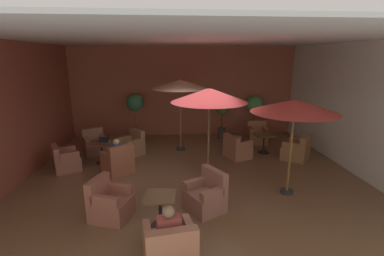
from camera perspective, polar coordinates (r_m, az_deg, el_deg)
name	(u,v)px	position (r m, az deg, el deg)	size (l,w,h in m)	color
ground_plane	(193,176)	(8.29, 0.26, -9.63)	(9.57, 9.01, 0.02)	brown
wall_back_brick	(184,92)	(12.12, -1.61, 7.37)	(9.57, 0.08, 3.77)	#98503B
wall_left_accent	(12,115)	(8.70, -32.67, 2.28)	(0.08, 9.01, 3.77)	brown
wall_right_plain	(358,109)	(9.41, 30.51, 3.32)	(0.08, 9.01, 3.77)	silver
ceiling_slab	(193,39)	(7.58, 0.30, 17.65)	(9.57, 9.01, 0.06)	silver
cafe_table_front_left	(102,147)	(9.51, -17.82, -3.64)	(0.86, 0.86, 0.68)	black
armchair_front_left_north	(65,160)	(9.41, -24.23, -5.92)	(1.01, 1.05, 0.79)	#985A4A
armchair_front_left_east	(118,162)	(8.62, -14.72, -6.76)	(1.05, 1.05, 0.90)	#9C583F
armchair_front_left_south	(132,146)	(10.09, -12.11, -3.56)	(1.03, 1.03, 0.86)	#956946
armchair_front_left_west	(95,144)	(10.62, -19.07, -3.15)	(0.97, 0.98, 0.85)	#925F4A
cafe_table_front_right	(264,139)	(10.32, 14.37, -2.20)	(0.70, 0.70, 0.68)	black
armchair_front_right_north	(257,135)	(11.45, 13.10, -1.43)	(0.79, 0.81, 0.85)	#98603F
armchair_front_right_east	(237,149)	(9.70, 9.06, -4.17)	(0.94, 0.99, 0.81)	#9F6649
armchair_front_right_south	(297,150)	(10.04, 20.47, -4.22)	(1.12, 1.12, 0.87)	#94643E
cafe_table_mid_center	(160,205)	(5.87, -6.46, -15.16)	(0.66, 0.66, 0.68)	black
armchair_mid_center_north	(110,204)	(6.42, -16.34, -14.51)	(0.96, 0.92, 0.89)	#975745
armchair_mid_center_east	(170,249)	(5.01, -4.52, -23.20)	(0.93, 0.91, 0.83)	#9B5C43
armchair_mid_center_south	(206,196)	(6.49, 2.84, -13.56)	(1.00, 1.04, 0.91)	#915C4B
patio_umbrella_tall_red	(209,95)	(7.86, 3.50, 6.58)	(2.15, 2.15, 2.52)	#2D2D2D
patio_umbrella_center_beige	(180,85)	(9.95, -2.44, 8.73)	(2.02, 2.02, 2.56)	#2D2D2D
patio_umbrella_near_wall	(294,107)	(7.02, 20.03, 4.02)	(2.04, 2.04, 2.38)	#2D2D2D
potted_tree_left_corner	(222,110)	(11.67, 6.15, 3.63)	(0.67, 0.67, 1.71)	#3C342C
potted_tree_mid_left	(135,110)	(11.25, -11.39, 3.60)	(0.67, 0.67, 1.95)	#3B2D31
potted_tree_mid_right	(254,108)	(12.10, 12.47, 4.02)	(0.73, 0.73, 1.76)	beige
patron_blue_shirt	(169,225)	(4.81, -4.70, -19.05)	(0.41, 0.27, 0.62)	#AC4640
patron_by_window	(117,150)	(8.53, -15.02, -4.32)	(0.41, 0.38, 0.60)	#30519F
iced_drink_cup	(101,140)	(9.53, -17.89, -2.36)	(0.08, 0.08, 0.11)	white
open_laptop	(104,141)	(9.44, -17.29, -2.50)	(0.33, 0.26, 0.20)	#9EA0A5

